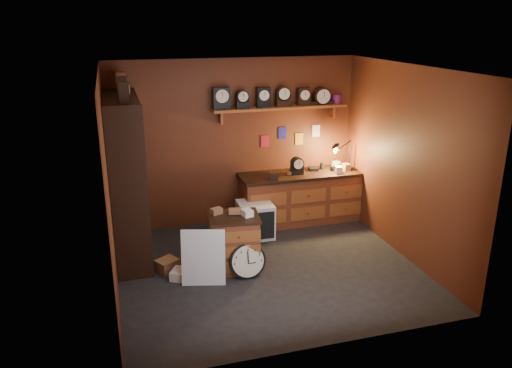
% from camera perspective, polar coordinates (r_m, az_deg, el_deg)
% --- Properties ---
extents(floor, '(4.00, 4.00, 0.00)m').
position_cam_1_polar(floor, '(6.97, 1.41, -9.60)').
color(floor, black).
rests_on(floor, ground).
extents(room_shell, '(4.02, 3.62, 2.71)m').
position_cam_1_polar(room_shell, '(6.46, 1.62, 4.50)').
color(room_shell, '#5D2A16').
rests_on(room_shell, ground).
extents(shelving_unit, '(0.47, 1.60, 2.58)m').
position_cam_1_polar(shelving_unit, '(7.13, -14.83, 1.33)').
color(shelving_unit, black).
rests_on(shelving_unit, ground).
extents(workbench, '(2.10, 0.66, 1.36)m').
position_cam_1_polar(workbench, '(8.38, 5.25, -1.19)').
color(workbench, brown).
rests_on(workbench, ground).
extents(low_cabinet, '(0.74, 0.65, 0.86)m').
position_cam_1_polar(low_cabinet, '(6.80, -2.52, -6.45)').
color(low_cabinet, brown).
rests_on(low_cabinet, ground).
extents(big_round_clock, '(0.49, 0.16, 0.49)m').
position_cam_1_polar(big_round_clock, '(6.64, -0.99, -8.77)').
color(big_round_clock, black).
rests_on(big_round_clock, ground).
extents(white_panel, '(0.58, 0.29, 0.74)m').
position_cam_1_polar(white_panel, '(6.66, -5.94, -11.15)').
color(white_panel, silver).
rests_on(white_panel, ground).
extents(mini_fridge, '(0.54, 0.56, 0.55)m').
position_cam_1_polar(mini_fridge, '(7.83, -0.08, -4.10)').
color(mini_fridge, silver).
rests_on(mini_fridge, ground).
extents(floor_box_a, '(0.35, 0.34, 0.17)m').
position_cam_1_polar(floor_box_a, '(6.97, -10.12, -9.13)').
color(floor_box_a, brown).
rests_on(floor_box_a, ground).
extents(floor_box_b, '(0.30, 0.32, 0.12)m').
position_cam_1_polar(floor_box_b, '(6.77, -8.69, -10.14)').
color(floor_box_b, white).
rests_on(floor_box_b, ground).
extents(floor_box_c, '(0.31, 0.28, 0.19)m').
position_cam_1_polar(floor_box_c, '(7.14, -6.15, -8.11)').
color(floor_box_c, brown).
rests_on(floor_box_c, ground).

